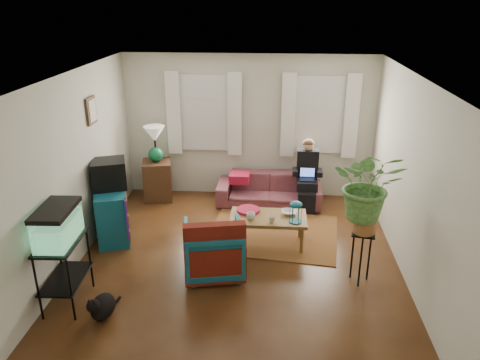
# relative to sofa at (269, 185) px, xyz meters

# --- Properties ---
(floor) EXTENTS (4.50, 5.00, 0.01)m
(floor) POSITION_rel_sofa_xyz_m (-0.40, -2.05, -0.36)
(floor) COLOR #4F2B14
(floor) RESTS_ON ground
(ceiling) EXTENTS (4.50, 5.00, 0.01)m
(ceiling) POSITION_rel_sofa_xyz_m (-0.40, -2.05, 2.24)
(ceiling) COLOR white
(ceiling) RESTS_ON wall_back
(wall_back) EXTENTS (4.50, 0.01, 2.60)m
(wall_back) POSITION_rel_sofa_xyz_m (-0.40, 0.45, 0.94)
(wall_back) COLOR silver
(wall_back) RESTS_ON floor
(wall_front) EXTENTS (4.50, 0.01, 2.60)m
(wall_front) POSITION_rel_sofa_xyz_m (-0.40, -4.55, 0.94)
(wall_front) COLOR silver
(wall_front) RESTS_ON floor
(wall_left) EXTENTS (0.01, 5.00, 2.60)m
(wall_left) POSITION_rel_sofa_xyz_m (-2.65, -2.05, 0.94)
(wall_left) COLOR silver
(wall_left) RESTS_ON floor
(wall_right) EXTENTS (0.01, 5.00, 2.60)m
(wall_right) POSITION_rel_sofa_xyz_m (1.85, -2.05, 0.94)
(wall_right) COLOR silver
(wall_right) RESTS_ON floor
(window_left) EXTENTS (1.08, 0.04, 1.38)m
(window_left) POSITION_rel_sofa_xyz_m (-1.20, 0.43, 1.19)
(window_left) COLOR white
(window_left) RESTS_ON wall_back
(window_right) EXTENTS (1.08, 0.04, 1.38)m
(window_right) POSITION_rel_sofa_xyz_m (0.85, 0.43, 1.19)
(window_right) COLOR white
(window_right) RESTS_ON wall_back
(curtains_left) EXTENTS (1.36, 0.06, 1.50)m
(curtains_left) POSITION_rel_sofa_xyz_m (-1.20, 0.35, 1.19)
(curtains_left) COLOR white
(curtains_left) RESTS_ON wall_back
(curtains_right) EXTENTS (1.36, 0.06, 1.50)m
(curtains_right) POSITION_rel_sofa_xyz_m (0.85, 0.35, 1.19)
(curtains_right) COLOR white
(curtains_right) RESTS_ON wall_back
(picture_frame) EXTENTS (0.04, 0.32, 0.40)m
(picture_frame) POSITION_rel_sofa_xyz_m (-2.61, -1.20, 1.59)
(picture_frame) COLOR #3D2616
(picture_frame) RESTS_ON wall_left
(area_rug) EXTENTS (2.18, 1.83, 0.01)m
(area_rug) POSITION_rel_sofa_xyz_m (0.09, -1.16, -0.35)
(area_rug) COLOR maroon
(area_rug) RESTS_ON floor
(sofa) EXTENTS (1.86, 0.77, 0.72)m
(sofa) POSITION_rel_sofa_xyz_m (0.00, 0.00, 0.00)
(sofa) COLOR brown
(sofa) RESTS_ON floor
(seated_person) EXTENTS (0.47, 0.58, 1.10)m
(seated_person) POSITION_rel_sofa_xyz_m (0.66, -0.02, 0.19)
(seated_person) COLOR black
(seated_person) RESTS_ON sofa
(side_table) EXTENTS (0.59, 0.59, 0.73)m
(side_table) POSITION_rel_sofa_xyz_m (-2.05, 0.07, 0.00)
(side_table) COLOR #3B2A16
(side_table) RESTS_ON floor
(table_lamp) EXTENTS (0.44, 0.44, 0.67)m
(table_lamp) POSITION_rel_sofa_xyz_m (-2.05, 0.07, 0.68)
(table_lamp) COLOR white
(table_lamp) RESTS_ON side_table
(dresser) EXTENTS (0.72, 0.99, 0.81)m
(dresser) POSITION_rel_sofa_xyz_m (-2.39, -1.45, 0.04)
(dresser) COLOR #11596A
(dresser) RESTS_ON floor
(crt_tv) EXTENTS (0.61, 0.59, 0.43)m
(crt_tv) POSITION_rel_sofa_xyz_m (-2.40, -1.36, 0.66)
(crt_tv) COLOR black
(crt_tv) RESTS_ON dresser
(aquarium_stand) EXTENTS (0.46, 0.78, 0.85)m
(aquarium_stand) POSITION_rel_sofa_xyz_m (-2.40, -3.12, 0.06)
(aquarium_stand) COLOR black
(aquarium_stand) RESTS_ON floor
(aquarium) EXTENTS (0.41, 0.71, 0.45)m
(aquarium) POSITION_rel_sofa_xyz_m (-2.40, -3.12, 0.71)
(aquarium) COLOR #7FD899
(aquarium) RESTS_ON aquarium_stand
(black_cat) EXTENTS (0.36, 0.46, 0.35)m
(black_cat) POSITION_rel_sofa_xyz_m (-1.87, -3.37, -0.19)
(black_cat) COLOR black
(black_cat) RESTS_ON floor
(armchair) EXTENTS (0.89, 0.85, 0.79)m
(armchair) POSITION_rel_sofa_xyz_m (-0.70, -2.33, 0.03)
(armchair) COLOR #136573
(armchair) RESTS_ON floor
(serape_throw) EXTENTS (0.81, 0.34, 0.65)m
(serape_throw) POSITION_rel_sofa_xyz_m (-0.64, -2.62, 0.20)
(serape_throw) COLOR #9E0A0A
(serape_throw) RESTS_ON armchair
(coffee_table) EXTENTS (1.13, 0.62, 0.47)m
(coffee_table) POSITION_rel_sofa_xyz_m (0.02, -1.49, -0.13)
(coffee_table) COLOR olive
(coffee_table) RESTS_ON floor
(cup_a) EXTENTS (0.13, 0.13, 0.10)m
(cup_a) POSITION_rel_sofa_xyz_m (-0.24, -1.60, 0.16)
(cup_a) COLOR white
(cup_a) RESTS_ON coffee_table
(cup_b) EXTENTS (0.10, 0.10, 0.10)m
(cup_b) POSITION_rel_sofa_xyz_m (0.07, -1.68, 0.16)
(cup_b) COLOR beige
(cup_b) RESTS_ON coffee_table
(bowl) EXTENTS (0.22, 0.22, 0.06)m
(bowl) POSITION_rel_sofa_xyz_m (0.32, -1.39, 0.13)
(bowl) COLOR white
(bowl) RESTS_ON coffee_table
(snack_tray) EXTENTS (0.35, 0.35, 0.04)m
(snack_tray) POSITION_rel_sofa_xyz_m (-0.29, -1.34, 0.13)
(snack_tray) COLOR #B21414
(snack_tray) RESTS_ON coffee_table
(birdcage) EXTENTS (0.19, 0.19, 0.33)m
(birdcage) POSITION_rel_sofa_xyz_m (0.41, -1.65, 0.27)
(birdcage) COLOR #115B6B
(birdcage) RESTS_ON coffee_table
(plant_stand) EXTENTS (0.36, 0.36, 0.73)m
(plant_stand) POSITION_rel_sofa_xyz_m (1.23, -2.38, 0.01)
(plant_stand) COLOR black
(plant_stand) RESTS_ON floor
(potted_plant) EXTENTS (0.95, 0.86, 0.93)m
(potted_plant) POSITION_rel_sofa_xyz_m (1.23, -2.38, 0.88)
(potted_plant) COLOR #599947
(potted_plant) RESTS_ON plant_stand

